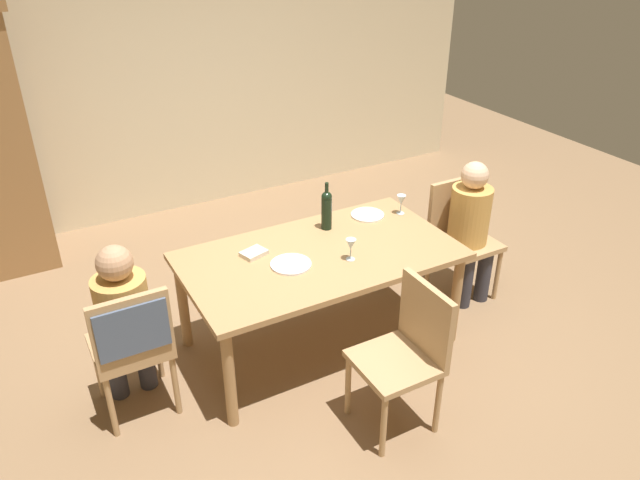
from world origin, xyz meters
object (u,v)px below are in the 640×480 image
at_px(chair_left_end, 132,339).
at_px(dinner_plate_host, 291,264).
at_px(dinner_plate_guest_left, 368,215).
at_px(chair_near, 408,348).
at_px(person_woman_host, 471,222).
at_px(person_man_bearded, 124,317).
at_px(wine_bottle_tall_green, 327,209).
at_px(chair_right_end, 459,230).
at_px(wine_glass_near_left, 401,201).
at_px(dining_table, 320,263).
at_px(wine_glass_centre, 351,245).

distance_m(chair_left_end, dinner_plate_host, 1.07).
distance_m(chair_left_end, dinner_plate_guest_left, 1.92).
height_order(chair_near, dinner_plate_guest_left, chair_near).
xyz_separation_m(person_woman_host, person_man_bearded, (-2.58, 0.05, 0.00)).
bearing_deg(chair_left_end, wine_bottle_tall_green, 15.35).
xyz_separation_m(chair_right_end, wine_glass_near_left, (-0.48, 0.14, 0.31)).
distance_m(dining_table, chair_left_end, 1.30).
bearing_deg(wine_glass_near_left, wine_bottle_tall_green, 174.34).
distance_m(chair_right_end, wine_glass_near_left, 0.58).
xyz_separation_m(person_woman_host, wine_bottle_tall_green, (-1.08, 0.31, 0.23)).
height_order(dining_table, person_man_bearded, person_man_bearded).
bearing_deg(chair_left_end, person_woman_host, 2.18).
height_order(person_woman_host, dinner_plate_host, person_woman_host).
bearing_deg(person_man_bearded, chair_right_end, 1.36).
bearing_deg(person_woman_host, dining_table, -1.15).
bearing_deg(chair_right_end, person_man_bearded, 1.36).
height_order(person_man_bearded, dinner_plate_host, person_man_bearded).
bearing_deg(chair_near, chair_left_end, 61.08).
bearing_deg(person_woman_host, dinner_plate_host, 0.68).
distance_m(chair_left_end, wine_bottle_tall_green, 1.58).
bearing_deg(chair_left_end, chair_near, -28.92).
bearing_deg(dining_table, chair_right_end, 3.87).
distance_m(person_man_bearded, wine_glass_centre, 1.45).
relative_size(chair_left_end, person_man_bearded, 0.81).
relative_size(dining_table, wine_glass_near_left, 12.20).
relative_size(person_woman_host, wine_glass_near_left, 7.59).
relative_size(chair_right_end, wine_glass_centre, 6.17).
bearing_deg(wine_glass_centre, person_man_bearded, 172.34).
height_order(person_woman_host, wine_glass_centre, person_woman_host).
height_order(wine_glass_near_left, wine_glass_centre, same).
relative_size(chair_right_end, dinner_plate_guest_left, 3.75).
relative_size(chair_left_end, person_woman_host, 0.81).
distance_m(chair_near, wine_glass_centre, 0.78).
relative_size(wine_glass_near_left, wine_glass_centre, 1.00).
xyz_separation_m(wine_glass_centre, dinner_plate_guest_left, (0.44, 0.48, -0.10)).
height_order(wine_bottle_tall_green, wine_glass_centre, wine_bottle_tall_green).
bearing_deg(chair_right_end, wine_bottle_tall_green, -10.56).
bearing_deg(chair_near, wine_glass_near_left, -33.08).
xyz_separation_m(chair_near, wine_bottle_tall_green, (0.12, 1.17, 0.35)).
bearing_deg(dining_table, person_man_bearded, 178.85).
xyz_separation_m(chair_left_end, wine_glass_near_left, (2.10, 0.35, 0.25)).
distance_m(chair_right_end, person_woman_host, 0.16).
relative_size(person_man_bearded, wine_glass_near_left, 7.62).
relative_size(chair_left_end, dinner_plate_guest_left, 3.75).
xyz_separation_m(person_woman_host, dinner_plate_host, (-1.53, -0.02, 0.09)).
xyz_separation_m(wine_glass_near_left, dinner_plate_host, (-1.05, -0.27, -0.10)).
bearing_deg(chair_near, dining_table, 5.63).
height_order(dining_table, person_woman_host, person_woman_host).
height_order(chair_near, person_man_bearded, person_man_bearded).
distance_m(chair_right_end, dinner_plate_guest_left, 0.78).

